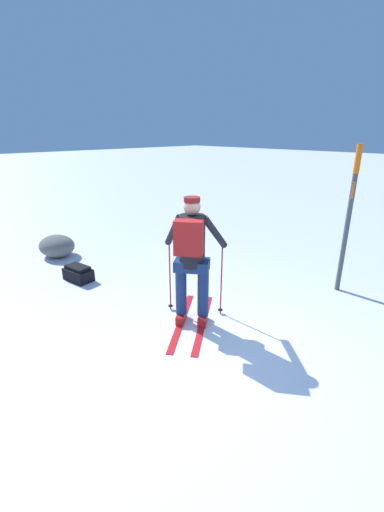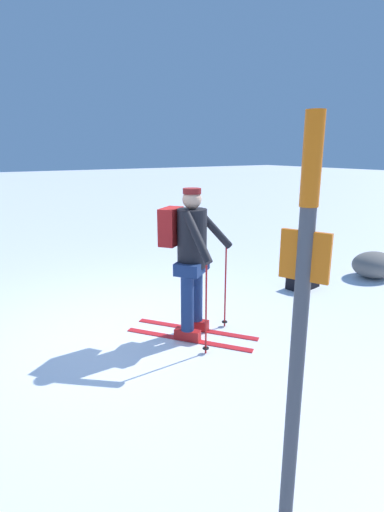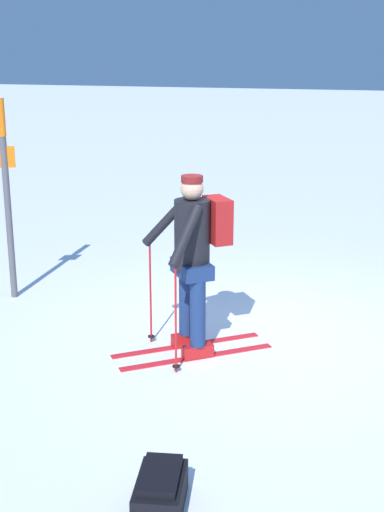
% 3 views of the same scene
% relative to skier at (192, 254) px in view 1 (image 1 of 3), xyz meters
% --- Properties ---
extents(ground_plane, '(80.00, 80.00, 0.00)m').
position_rel_skier_xyz_m(ground_plane, '(0.61, -0.48, -1.02)').
color(ground_plane, white).
extents(skier, '(1.24, 1.48, 1.75)m').
position_rel_skier_xyz_m(skier, '(0.00, 0.00, 0.00)').
color(skier, red).
rests_on(skier, ground_plane).
extents(dropped_backpack, '(0.56, 0.38, 0.27)m').
position_rel_skier_xyz_m(dropped_backpack, '(-2.44, -0.43, -0.89)').
color(dropped_backpack, black).
rests_on(dropped_backpack, ground_plane).
extents(trail_marker, '(0.11, 0.23, 2.33)m').
position_rel_skier_xyz_m(trail_marker, '(0.95, 2.49, 0.35)').
color(trail_marker, '#4C4C51').
rests_on(trail_marker, ground_plane).
extents(rock_boulder, '(0.81, 0.69, 0.45)m').
position_rel_skier_xyz_m(rock_boulder, '(-3.91, -0.15, -0.79)').
color(rock_boulder, slate).
rests_on(rock_boulder, ground_plane).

